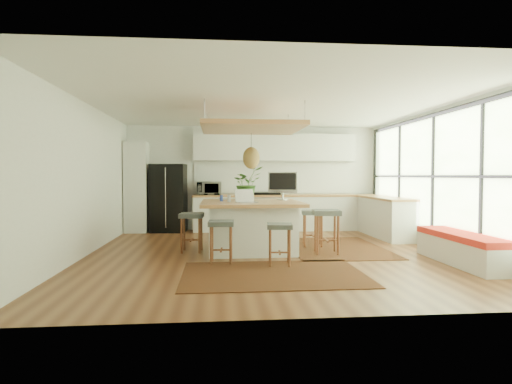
{
  "coord_description": "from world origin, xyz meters",
  "views": [
    {
      "loc": [
        -0.94,
        -7.54,
        1.42
      ],
      "look_at": [
        -0.2,
        0.5,
        1.1
      ],
      "focal_mm": 29.47,
      "sensor_mm": 36.0,
      "label": 1
    }
  ],
  "objects": [
    {
      "name": "floor",
      "position": [
        0.0,
        0.0,
        0.0
      ],
      "size": [
        7.0,
        7.0,
        0.0
      ],
      "primitive_type": "plane",
      "color": "#552C18",
      "rests_on": "ground"
    },
    {
      "name": "ceiling",
      "position": [
        0.0,
        0.0,
        2.7
      ],
      "size": [
        7.0,
        7.0,
        0.0
      ],
      "primitive_type": "plane",
      "rotation": [
        3.14,
        0.0,
        0.0
      ],
      "color": "white",
      "rests_on": "ground"
    },
    {
      "name": "wall_back",
      "position": [
        0.0,
        3.5,
        1.35
      ],
      "size": [
        6.5,
        0.0,
        6.5
      ],
      "primitive_type": "plane",
      "rotation": [
        1.57,
        0.0,
        0.0
      ],
      "color": "silver",
      "rests_on": "ground"
    },
    {
      "name": "wall_front",
      "position": [
        0.0,
        -3.5,
        1.35
      ],
      "size": [
        6.5,
        0.0,
        6.5
      ],
      "primitive_type": "plane",
      "rotation": [
        -1.57,
        0.0,
        0.0
      ],
      "color": "silver",
      "rests_on": "ground"
    },
    {
      "name": "wall_left",
      "position": [
        -3.25,
        0.0,
        1.35
      ],
      "size": [
        0.0,
        7.0,
        7.0
      ],
      "primitive_type": "plane",
      "rotation": [
        1.57,
        0.0,
        1.57
      ],
      "color": "silver",
      "rests_on": "ground"
    },
    {
      "name": "wall_right",
      "position": [
        3.25,
        0.0,
        1.35
      ],
      "size": [
        0.0,
        7.0,
        7.0
      ],
      "primitive_type": "plane",
      "rotation": [
        1.57,
        0.0,
        -1.57
      ],
      "color": "silver",
      "rests_on": "ground"
    },
    {
      "name": "window_wall",
      "position": [
        3.22,
        0.0,
        1.4
      ],
      "size": [
        0.1,
        6.2,
        2.6
      ],
      "primitive_type": null,
      "color": "black",
      "rests_on": "wall_right"
    },
    {
      "name": "pantry",
      "position": [
        -2.95,
        3.18,
        1.12
      ],
      "size": [
        0.55,
        0.6,
        2.25
      ],
      "primitive_type": "cube",
      "color": "silver",
      "rests_on": "floor"
    },
    {
      "name": "back_counter_base",
      "position": [
        0.55,
        3.18,
        0.44
      ],
      "size": [
        4.2,
        0.6,
        0.88
      ],
      "primitive_type": "cube",
      "color": "silver",
      "rests_on": "floor"
    },
    {
      "name": "back_counter_top",
      "position": [
        0.55,
        3.18,
        0.9
      ],
      "size": [
        4.24,
        0.64,
        0.05
      ],
      "primitive_type": "cube",
      "color": "#975F35",
      "rests_on": "back_counter_base"
    },
    {
      "name": "backsplash",
      "position": [
        0.55,
        3.48,
        1.35
      ],
      "size": [
        4.2,
        0.02,
        0.8
      ],
      "primitive_type": "cube",
      "color": "white",
      "rests_on": "wall_back"
    },
    {
      "name": "upper_cabinets",
      "position": [
        0.55,
        3.32,
        2.15
      ],
      "size": [
        4.2,
        0.34,
        0.7
      ],
      "primitive_type": "cube",
      "color": "silver",
      "rests_on": "wall_back"
    },
    {
      "name": "range",
      "position": [
        0.3,
        3.18,
        0.5
      ],
      "size": [
        0.76,
        0.62,
        1.0
      ],
      "primitive_type": null,
      "color": "#A5A5AA",
      "rests_on": "floor"
    },
    {
      "name": "right_counter_base",
      "position": [
        2.93,
        2.0,
        0.44
      ],
      "size": [
        0.6,
        2.5,
        0.88
      ],
      "primitive_type": "cube",
      "color": "silver",
      "rests_on": "floor"
    },
    {
      "name": "right_counter_top",
      "position": [
        2.93,
        2.0,
        0.9
      ],
      "size": [
        0.64,
        2.54,
        0.05
      ],
      "primitive_type": "cube",
      "color": "#975F35",
      "rests_on": "right_counter_base"
    },
    {
      "name": "window_bench",
      "position": [
        2.95,
        -1.2,
        0.25
      ],
      "size": [
        0.52,
        2.0,
        0.5
      ],
      "primitive_type": null,
      "color": "silver",
      "rests_on": "floor"
    },
    {
      "name": "ceiling_panel",
      "position": [
        -0.3,
        0.4,
        2.05
      ],
      "size": [
        1.86,
        1.86,
        0.8
      ],
      "primitive_type": null,
      "color": "#975F35",
      "rests_on": "ceiling"
    },
    {
      "name": "rug_near",
      "position": [
        -0.14,
        -1.63,
        0.01
      ],
      "size": [
        2.6,
        1.8,
        0.01
      ],
      "primitive_type": "cube",
      "color": "black",
      "rests_on": "floor"
    },
    {
      "name": "rug_right",
      "position": [
        1.35,
        0.45,
        0.01
      ],
      "size": [
        1.8,
        2.6,
        0.01
      ],
      "primitive_type": "cube",
      "color": "black",
      "rests_on": "floor"
    },
    {
      "name": "fridge",
      "position": [
        -2.17,
        3.18,
        0.93
      ],
      "size": [
        0.91,
        0.74,
        1.7
      ],
      "primitive_type": null,
      "rotation": [
        0.0,
        0.0,
        -0.09
      ],
      "color": "black",
      "rests_on": "floor"
    },
    {
      "name": "island",
      "position": [
        -0.31,
        0.34,
        0.47
      ],
      "size": [
        1.85,
        1.85,
        0.93
      ],
      "primitive_type": null,
      "color": "#975F35",
      "rests_on": "floor"
    },
    {
      "name": "stool_near_left",
      "position": [
        -0.88,
        -0.77,
        0.35
      ],
      "size": [
        0.43,
        0.43,
        0.69
      ],
      "primitive_type": null,
      "rotation": [
        0.0,
        0.0,
        -0.06
      ],
      "color": "#424849",
      "rests_on": "floor"
    },
    {
      "name": "stool_near_right",
      "position": [
        0.03,
        -1.03,
        0.35
      ],
      "size": [
        0.43,
        0.43,
        0.66
      ],
      "primitive_type": null,
      "rotation": [
        0.0,
        0.0,
        -0.11
      ],
      "color": "#424849",
      "rests_on": "floor"
    },
    {
      "name": "stool_right_front",
      "position": [
        1.02,
        -0.13,
        0.35
      ],
      "size": [
        0.52,
        0.52,
        0.8
      ],
      "primitive_type": null,
      "rotation": [
        0.0,
        0.0,
        1.45
      ],
      "color": "#424849",
      "rests_on": "floor"
    },
    {
      "name": "stool_right_back",
      "position": [
        0.95,
        0.66,
        0.35
      ],
      "size": [
        0.49,
        0.49,
        0.72
      ],
      "primitive_type": null,
      "rotation": [
        0.0,
        0.0,
        1.43
      ],
      "color": "#424849",
      "rests_on": "floor"
    },
    {
      "name": "stool_left_side",
      "position": [
        -1.42,
        0.29,
        0.35
      ],
      "size": [
        0.46,
        0.46,
        0.72
      ],
      "primitive_type": null,
      "rotation": [
        0.0,
        0.0,
        -1.65
      ],
      "color": "#424849",
      "rests_on": "floor"
    },
    {
      "name": "laptop",
      "position": [
        -0.42,
        -0.1,
        1.05
      ],
      "size": [
        0.44,
        0.46,
        0.26
      ],
      "primitive_type": null,
      "rotation": [
        0.0,
        0.0,
        0.29
      ],
      "color": "#A5A5AA",
      "rests_on": "island"
    },
    {
      "name": "monitor",
      "position": [
        0.35,
        0.71,
        1.19
      ],
      "size": [
        0.65,
        0.47,
        0.57
      ],
      "primitive_type": null,
      "rotation": [
        0.0,
        0.0,
        -0.45
      ],
      "color": "#A5A5AA",
      "rests_on": "island"
    },
    {
      "name": "microwave",
      "position": [
        -1.15,
        3.15,
        1.13
      ],
      "size": [
        0.61,
        0.34,
        0.41
      ],
      "primitive_type": "imported",
      "rotation": [
        0.0,
        0.0,
        -0.01
      ],
      "color": "#A5A5AA",
      "rests_on": "back_counter_top"
    },
    {
      "name": "island_plant",
      "position": [
        -0.34,
        0.97,
        1.19
      ],
      "size": [
        0.86,
        0.88,
        0.53
      ],
      "primitive_type": "imported",
      "rotation": [
        0.0,
        0.0,
        0.5
      ],
      "color": "#1E4C19",
      "rests_on": "island"
    },
    {
      "name": "island_bowl",
      "position": [
        -0.83,
        0.85,
        0.96
      ],
      "size": [
        0.26,
        0.26,
        0.06
      ],
      "primitive_type": "imported",
      "rotation": [
        0.0,
        0.0,
        0.13
      ],
      "color": "silver",
      "rests_on": "island"
    },
    {
      "name": "island_bottle_0",
      "position": [
        -0.86,
        0.44,
        1.03
      ],
      "size": [
        0.07,
        0.07,
        0.19
      ],
      "primitive_type": "cylinder",
      "color": "blue",
      "rests_on": "island"
    },
    {
      "name": "island_bottle_1",
      "position": [
        -0.71,
        0.19,
        1.03
      ],
      "size": [
        0.07,
        0.07,
        0.19
      ],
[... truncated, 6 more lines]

